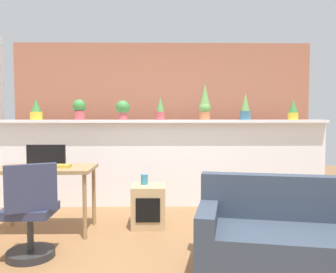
{
  "coord_description": "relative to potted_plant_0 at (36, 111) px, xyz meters",
  "views": [
    {
      "loc": [
        -0.01,
        -3.11,
        1.34
      ],
      "look_at": [
        0.06,
        0.93,
        1.09
      ],
      "focal_mm": 37.24,
      "sensor_mm": 36.0,
      "label": 1
    }
  ],
  "objects": [
    {
      "name": "divider_wall",
      "position": [
        1.84,
        0.0,
        -0.79
      ],
      "size": [
        4.77,
        0.16,
        1.23
      ],
      "primitive_type": "cube",
      "color": "white",
      "rests_on": "ground"
    },
    {
      "name": "book_on_desk",
      "position": [
        0.71,
        -1.21,
        -0.64
      ],
      "size": [
        0.18,
        0.14,
        0.04
      ],
      "primitive_type": "cube",
      "color": "gold",
      "rests_on": "desk"
    },
    {
      "name": "office_chair",
      "position": [
        0.62,
        -1.93,
        -1.02
      ],
      "size": [
        0.51,
        0.52,
        0.91
      ],
      "color": "#262628",
      "rests_on": "ground"
    },
    {
      "name": "desk",
      "position": [
        0.5,
        -1.15,
        -0.74
      ],
      "size": [
        1.1,
        0.6,
        0.75
      ],
      "color": "#99754C",
      "rests_on": "ground"
    },
    {
      "name": "potted_plant_4",
      "position": [
        2.46,
        -0.02,
        0.11
      ],
      "size": [
        0.18,
        0.18,
        0.53
      ],
      "color": "#C66B42",
      "rests_on": "plant_shelf"
    },
    {
      "name": "potted_plant_6",
      "position": [
        3.76,
        -0.02,
        0.01
      ],
      "size": [
        0.15,
        0.15,
        0.3
      ],
      "color": "gold",
      "rests_on": "plant_shelf"
    },
    {
      "name": "plant_shelf",
      "position": [
        1.84,
        -0.04,
        -0.15
      ],
      "size": [
        4.77,
        0.28,
        0.04
      ],
      "primitive_type": "cube",
      "color": "white",
      "rests_on": "divider_wall"
    },
    {
      "name": "couch",
      "position": [
        2.92,
        -2.26,
        -1.12
      ],
      "size": [
        1.68,
        1.06,
        0.8
      ],
      "color": "#333D4C",
      "rests_on": "ground"
    },
    {
      "name": "potted_plant_3",
      "position": [
        1.81,
        -0.05,
        0.02
      ],
      "size": [
        0.13,
        0.13,
        0.33
      ],
      "color": "#B7474C",
      "rests_on": "plant_shelf"
    },
    {
      "name": "potted_plant_5",
      "position": [
        3.04,
        -0.05,
        0.04
      ],
      "size": [
        0.16,
        0.16,
        0.4
      ],
      "color": "#386B84",
      "rests_on": "plant_shelf"
    },
    {
      "name": "potted_plant_1",
      "position": [
        0.63,
        0.0,
        0.02
      ],
      "size": [
        0.19,
        0.19,
        0.3
      ],
      "color": "#B7474C",
      "rests_on": "plant_shelf"
    },
    {
      "name": "side_cube_shelf",
      "position": [
        1.67,
        -0.98,
        -1.16
      ],
      "size": [
        0.4,
        0.41,
        0.5
      ],
      "color": "tan",
      "rests_on": "ground"
    },
    {
      "name": "potted_plant_2",
      "position": [
        1.26,
        -0.02,
        0.02
      ],
      "size": [
        0.2,
        0.2,
        0.28
      ],
      "color": "#B7474C",
      "rests_on": "plant_shelf"
    },
    {
      "name": "vase_on_shelf",
      "position": [
        1.62,
        -0.92,
        -0.84
      ],
      "size": [
        0.09,
        0.09,
        0.12
      ],
      "primitive_type": "cylinder",
      "color": "teal",
      "rests_on": "side_cube_shelf"
    },
    {
      "name": "brick_wall_behind",
      "position": [
        1.84,
        0.6,
        -0.16
      ],
      "size": [
        4.77,
        0.1,
        2.5
      ],
      "primitive_type": "cube",
      "color": "#AD664C",
      "rests_on": "ground"
    },
    {
      "name": "ground_plane",
      "position": [
        1.84,
        -2.0,
        -1.41
      ],
      "size": [
        12.0,
        12.0,
        0.0
      ],
      "primitive_type": "plane",
      "color": "brown"
    },
    {
      "name": "tv_monitor",
      "position": [
        0.49,
        -1.07,
        -0.53
      ],
      "size": [
        0.44,
        0.04,
        0.25
      ],
      "primitive_type": "cube",
      "color": "black",
      "rests_on": "desk"
    },
    {
      "name": "potted_plant_0",
      "position": [
        0.0,
        0.0,
        0.0
      ],
      "size": [
        0.18,
        0.18,
        0.31
      ],
      "color": "gold",
      "rests_on": "plant_shelf"
    }
  ]
}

